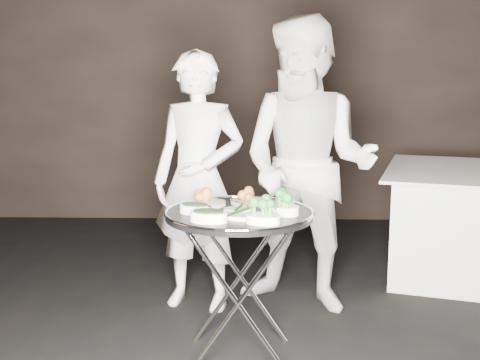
{
  "coord_description": "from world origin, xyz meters",
  "views": [
    {
      "loc": [
        0.1,
        -2.67,
        1.52
      ],
      "look_at": [
        0.02,
        0.5,
        0.95
      ],
      "focal_mm": 45.0,
      "sensor_mm": 36.0,
      "label": 1
    }
  ],
  "objects_px": {
    "tray_stand": "(239,279)",
    "waiter_left": "(198,181)",
    "serving_tray": "(239,214)",
    "waiter_right": "(308,166)"
  },
  "relations": [
    {
      "from": "tray_stand",
      "to": "waiter_left",
      "type": "relative_size",
      "value": 0.48
    },
    {
      "from": "serving_tray",
      "to": "tray_stand",
      "type": "bearing_deg",
      "value": 0.0
    },
    {
      "from": "serving_tray",
      "to": "waiter_right",
      "type": "bearing_deg",
      "value": 61.16
    },
    {
      "from": "waiter_right",
      "to": "waiter_left",
      "type": "bearing_deg",
      "value": -157.02
    },
    {
      "from": "tray_stand",
      "to": "serving_tray",
      "type": "relative_size",
      "value": 1.02
    },
    {
      "from": "tray_stand",
      "to": "serving_tray",
      "type": "bearing_deg",
      "value": 0.0
    },
    {
      "from": "tray_stand",
      "to": "waiter_right",
      "type": "distance_m",
      "value": 0.99
    },
    {
      "from": "waiter_left",
      "to": "waiter_right",
      "type": "height_order",
      "value": "waiter_right"
    },
    {
      "from": "serving_tray",
      "to": "waiter_right",
      "type": "relative_size",
      "value": 0.42
    },
    {
      "from": "waiter_left",
      "to": "tray_stand",
      "type": "bearing_deg",
      "value": -53.67
    }
  ]
}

